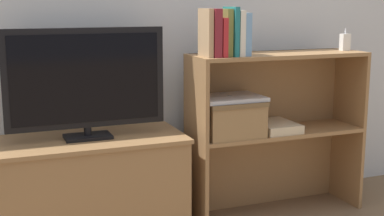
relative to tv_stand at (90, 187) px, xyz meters
name	(u,v)px	position (x,y,z in m)	size (l,w,h in m)	color
tv_stand	(90,187)	(0.00, 0.00, 0.00)	(0.92, 0.44, 0.49)	olive
tv	(86,80)	(0.00, 0.00, 0.52)	(0.75, 0.14, 0.52)	black
bookshelf_lower_tier	(270,157)	(1.00, 0.00, 0.04)	(0.95, 0.30, 0.46)	olive
bookshelf_upper_tier	(272,79)	(1.00, 0.00, 0.48)	(0.95, 0.30, 0.41)	olive
book_tan	(206,33)	(0.56, -0.10, 0.74)	(0.02, 0.14, 0.23)	tan
book_maroon	(212,33)	(0.60, -0.10, 0.74)	(0.04, 0.16, 0.23)	maroon
book_crimson	(219,37)	(0.64, -0.10, 0.72)	(0.03, 0.16, 0.19)	#B22328
book_olive	(225,33)	(0.67, -0.10, 0.74)	(0.03, 0.12, 0.23)	olive
book_teal	(231,31)	(0.70, -0.10, 0.74)	(0.02, 0.15, 0.24)	#1E7075
book_ivory	(237,33)	(0.73, -0.10, 0.73)	(0.03, 0.14, 0.22)	silver
book_skyblue	(243,34)	(0.76, -0.10, 0.73)	(0.03, 0.13, 0.21)	#709ECC
baby_monitor	(345,42)	(1.41, -0.06, 0.67)	(0.05, 0.03, 0.12)	white
storage_basket_left	(230,116)	(0.71, -0.07, 0.31)	(0.31, 0.26, 0.19)	#937047
laptop	(230,98)	(0.71, -0.07, 0.41)	(0.33, 0.25, 0.02)	#BCBCC1
magazine_stack	(275,126)	(0.98, -0.07, 0.23)	(0.20, 0.26, 0.05)	beige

